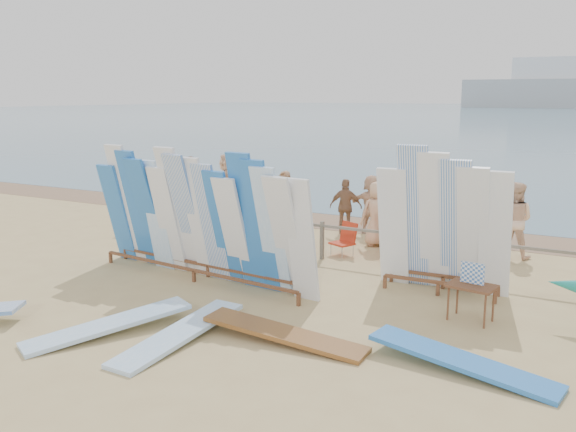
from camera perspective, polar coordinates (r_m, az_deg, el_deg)
The scene contains 24 objects.
ground at distance 11.84m, azimuth -2.95°, elevation -7.43°, with size 160.00×160.00×0.00m, color tan.
wet_sand_strip at distance 18.18m, azimuth 8.73°, elevation -0.89°, with size 40.00×2.60×0.01m, color #84644A.
distant_ship at distance 190.45m, azimuth 22.95°, elevation 10.90°, with size 45.00×8.00×14.00m.
fence at distance 14.23m, azimuth 3.21°, elevation -1.58°, with size 12.08×0.08×0.90m.
main_surfboard_rack at distance 12.65m, azimuth -8.32°, elevation -0.51°, with size 5.59×1.31×2.77m.
side_surfboard_rack at distance 12.05m, azimuth 14.29°, elevation -1.06°, with size 2.54×0.87×2.89m.
vendor_table at distance 10.91m, azimuth 16.73°, elevation -7.68°, with size 0.86×0.67×1.03m.
flat_board_b at distance 10.45m, azimuth -16.39°, elevation -10.50°, with size 0.56×2.70×0.07m, color #96C4F1.
flat_board_a at distance 9.93m, azimuth -10.11°, elevation -11.38°, with size 0.56×2.70×0.07m, color #96C4F1.
flat_board_c at distance 9.74m, azimuth -0.33°, elevation -11.67°, with size 0.56×2.70×0.07m, color brown.
flat_board_d at distance 9.14m, azimuth 15.92°, elevation -13.73°, with size 0.56×2.70×0.07m, color blue.
beach_chair_left at distance 14.72m, azimuth 5.19°, elevation -2.78°, with size 0.66×0.67×0.79m.
beach_chair_right at distance 14.73m, azimuth 12.35°, elevation -2.86°, with size 0.62×0.64×0.90m.
stroller at distance 14.39m, azimuth 10.35°, elevation -2.56°, with size 0.54×0.75×0.99m.
beachgoer_6 at distance 15.62m, azimuth 8.31°, elevation 0.21°, with size 0.81×0.38×1.65m, color tan.
beachgoer_5 at distance 17.11m, azimuth 7.82°, elevation 1.14°, with size 1.50×0.49×1.62m, color beige.
beachgoer_extra_1 at distance 20.59m, azimuth -8.98°, elevation 3.06°, with size 1.05×0.45×1.79m, color #8C6042.
beachgoer_4 at distance 16.84m, azimuth 5.43°, elevation 0.88°, with size 0.90×0.39×1.54m, color #8C6042.
beachgoer_0 at distance 18.05m, azimuth -12.04°, elevation 1.37°, with size 0.75×0.36×1.53m, color tan.
beachgoer_11 at distance 20.65m, azimuth -5.74°, elevation 3.26°, with size 1.73×0.56×1.86m, color beige.
beachgoer_1 at distance 16.98m, azimuth -0.34°, elevation 1.34°, with size 0.63×0.34×1.72m, color #8C6042.
beachgoer_7 at distance 15.75m, azimuth 11.30°, elevation 0.09°, with size 0.58×0.32×1.59m, color #8C6042.
beachgoer_8 at distance 15.28m, azimuth 20.40°, elevation -0.36°, with size 0.87×0.42×1.80m, color beige.
beachgoer_2 at distance 16.20m, azimuth -2.68°, elevation 0.96°, with size 0.87×0.42×1.79m, color beige.
Camera 1 is at (5.77, -9.62, 3.80)m, focal length 38.00 mm.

